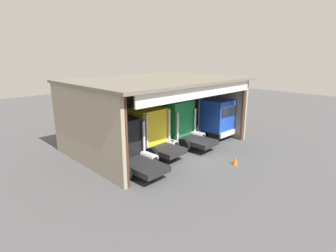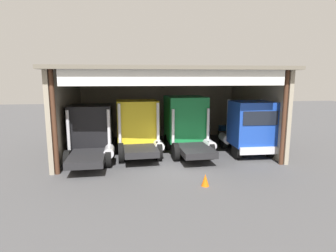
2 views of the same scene
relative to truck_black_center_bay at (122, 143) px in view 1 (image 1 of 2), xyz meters
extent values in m
plane|color=#4C4C4F|center=(4.69, -2.61, -1.69)|extent=(80.00, 80.00, 0.00)
cube|color=#9E937F|center=(4.69, 6.25, 0.95)|extent=(12.73, 0.24, 5.28)
cube|color=#9E937F|center=(-1.67, 1.82, 0.95)|extent=(0.24, 8.86, 5.28)
cube|color=#9E937F|center=(11.06, 1.82, 0.95)|extent=(0.24, 8.86, 5.28)
cube|color=#6E6759|center=(4.69, 1.52, 3.68)|extent=(13.33, 9.45, 0.20)
cylinder|color=#4C2D1E|center=(-1.42, -2.46, 0.95)|extent=(0.24, 0.24, 5.28)
cylinder|color=#4C2D1E|center=(10.81, -2.46, 0.95)|extent=(0.24, 0.24, 5.28)
cube|color=white|center=(4.69, -2.85, 3.23)|extent=(11.45, 0.12, 0.90)
cube|color=black|center=(-0.03, 0.36, 0.32)|extent=(2.52, 2.33, 2.49)
cube|color=black|center=(-0.06, 1.52, 0.75)|extent=(2.10, 0.11, 0.75)
cube|color=silver|center=(-0.06, 1.55, -1.03)|extent=(2.35, 0.22, 0.44)
cube|color=#232326|center=(0.02, -1.70, -1.00)|extent=(1.94, 3.79, 0.36)
cylinder|color=silver|center=(-1.11, -0.95, 0.12)|extent=(0.18, 0.18, 2.60)
cylinder|color=silver|center=(1.11, -0.89, 0.12)|extent=(0.18, 0.18, 2.60)
cylinder|color=silver|center=(1.12, -1.37, -0.88)|extent=(0.59, 1.21, 0.56)
cylinder|color=black|center=(-1.13, 0.79, -1.18)|extent=(0.33, 1.04, 1.03)
cylinder|color=black|center=(1.04, 0.84, -1.18)|extent=(0.33, 1.04, 1.03)
cylinder|color=black|center=(-1.06, -1.72, -1.18)|extent=(0.33, 1.04, 1.03)
cylinder|color=black|center=(1.10, -1.67, -1.18)|extent=(0.33, 1.04, 1.03)
cube|color=yellow|center=(2.77, 0.78, 0.45)|extent=(2.64, 2.28, 2.65)
cube|color=black|center=(2.70, 1.87, 0.92)|extent=(2.15, 0.18, 0.79)
cube|color=silver|center=(2.70, 1.90, -0.97)|extent=(2.40, 0.30, 0.44)
cube|color=#232326|center=(2.86, -0.85, -0.94)|extent=(2.06, 3.07, 0.36)
cylinder|color=silver|center=(1.70, -0.51, 0.30)|extent=(0.18, 0.18, 2.84)
cylinder|color=silver|center=(3.97, -0.38, 0.30)|extent=(0.18, 0.18, 2.84)
cylinder|color=silver|center=(3.98, -0.49, -0.82)|extent=(0.63, 1.23, 0.56)
cylinder|color=black|center=(1.63, 1.14, -1.12)|extent=(0.37, 1.17, 1.15)
cylinder|color=black|center=(3.85, 1.27, -1.12)|extent=(0.37, 1.17, 1.15)
cylinder|color=black|center=(1.75, -0.92, -1.12)|extent=(0.37, 1.17, 1.15)
cylinder|color=black|center=(3.97, -0.79, -1.12)|extent=(0.37, 1.17, 1.15)
cube|color=#197F3D|center=(5.93, 1.14, 0.53)|extent=(2.58, 2.70, 2.88)
cube|color=black|center=(5.86, 2.45, 1.04)|extent=(2.09, 0.16, 0.86)
cube|color=silver|center=(5.86, 2.48, -1.01)|extent=(2.34, 0.28, 0.44)
cube|color=#232326|center=(6.03, -0.91, -0.98)|extent=(2.03, 3.81, 0.36)
cylinder|color=silver|center=(4.89, -0.35, 0.08)|extent=(0.18, 0.18, 2.48)
cylinder|color=silver|center=(7.10, -0.24, 0.08)|extent=(0.18, 0.18, 2.48)
cylinder|color=silver|center=(7.12, -0.55, -0.86)|extent=(0.62, 1.23, 0.56)
cylinder|color=black|center=(4.82, 1.60, -1.16)|extent=(0.35, 1.09, 1.08)
cylinder|color=black|center=(6.98, 1.71, -1.16)|extent=(0.35, 1.09, 1.08)
cylinder|color=black|center=(4.95, -0.96, -1.16)|extent=(0.35, 1.09, 1.08)
cylinder|color=black|center=(7.11, -0.85, -1.16)|extent=(0.35, 1.09, 1.08)
cube|color=#1E47B7|center=(9.80, -0.64, 0.41)|extent=(2.50, 2.21, 2.70)
cube|color=black|center=(9.78, -1.75, 0.88)|extent=(2.10, 0.09, 0.81)
cube|color=silver|center=(9.78, -1.78, -1.04)|extent=(2.35, 0.19, 0.44)
cube|color=#232326|center=(9.82, 1.44, -1.01)|extent=(1.90, 3.80, 0.36)
cylinder|color=silver|center=(10.92, 0.58, 0.31)|extent=(0.18, 0.18, 2.99)
cylinder|color=silver|center=(8.70, 0.61, 0.31)|extent=(0.18, 0.18, 2.99)
cylinder|color=silver|center=(8.71, 1.15, -0.89)|extent=(0.58, 1.21, 0.56)
cylinder|color=black|center=(10.88, -1.09, -1.19)|extent=(0.31, 1.01, 1.01)
cylinder|color=black|center=(8.70, -1.06, -1.19)|extent=(0.31, 1.01, 1.01)
cylinder|color=black|center=(10.91, 1.42, -1.19)|extent=(0.31, 1.01, 1.01)
cylinder|color=black|center=(8.74, 1.45, -1.19)|extent=(0.31, 1.01, 1.01)
cylinder|color=#197233|center=(7.76, 5.37, -1.26)|extent=(0.58, 0.58, 0.86)
cube|color=#1E59A5|center=(9.99, 4.86, -1.19)|extent=(0.90, 0.60, 1.00)
cone|color=orange|center=(5.68, -5.02, -1.41)|extent=(0.36, 0.36, 0.56)
camera|label=1|loc=(-9.38, -13.77, 5.59)|focal=28.37mm
camera|label=2|loc=(2.42, -16.69, 3.19)|focal=29.64mm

